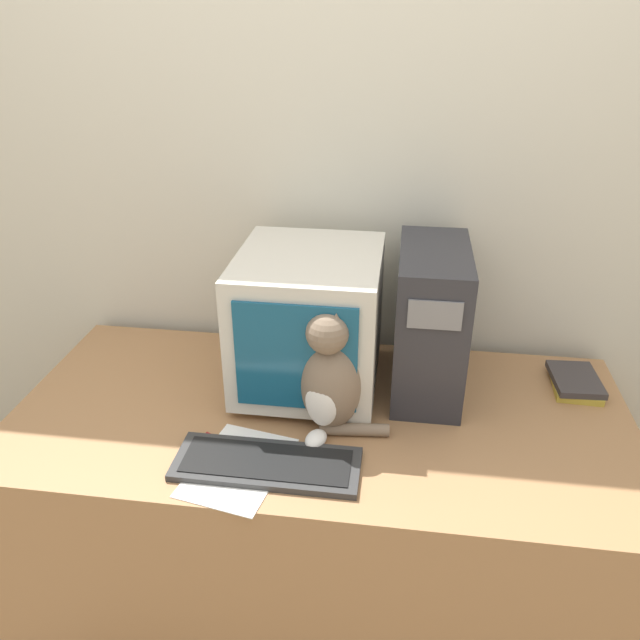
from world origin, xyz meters
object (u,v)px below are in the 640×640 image
object	(u,v)px
book_stack	(576,383)
pen	(225,442)
keyboard	(267,464)
cat	(331,379)
crt_monitor	(309,320)
computer_tower	(430,321)

from	to	relation	value
book_stack	pen	world-z (taller)	book_stack
keyboard	pen	xyz separation A→B (m)	(-0.13, 0.07, -0.01)
cat	book_stack	bearing A→B (deg)	39.27
crt_monitor	book_stack	size ratio (longest dim) A/B	2.37
computer_tower	pen	xyz separation A→B (m)	(-0.52, -0.36, -0.21)
computer_tower	cat	world-z (taller)	computer_tower
crt_monitor	cat	distance (m)	0.23
book_stack	crt_monitor	bearing A→B (deg)	-174.07
keyboard	pen	world-z (taller)	keyboard
computer_tower	keyboard	xyz separation A→B (m)	(-0.39, -0.43, -0.21)
computer_tower	pen	distance (m)	0.66
keyboard	pen	bearing A→B (deg)	149.78
crt_monitor	pen	xyz separation A→B (m)	(-0.17, -0.32, -0.21)
computer_tower	cat	distance (m)	0.36
cat	book_stack	size ratio (longest dim) A/B	1.88
keyboard	pen	distance (m)	0.15
computer_tower	book_stack	xyz separation A→B (m)	(0.44, 0.04, -0.20)
crt_monitor	keyboard	distance (m)	0.44
keyboard	book_stack	size ratio (longest dim) A/B	2.43
computer_tower	keyboard	distance (m)	0.62
pen	keyboard	bearing A→B (deg)	-30.22
book_stack	keyboard	bearing A→B (deg)	-150.45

